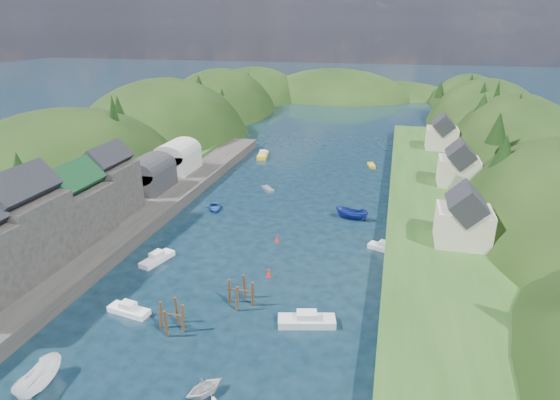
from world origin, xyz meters
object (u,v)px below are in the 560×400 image
(piling_cluster_near, at_px, (172,319))
(piling_cluster_far, at_px, (241,294))
(channel_buoy_near, at_px, (269,273))
(channel_buoy_far, at_px, (277,239))

(piling_cluster_near, relative_size, piling_cluster_far, 1.03)
(channel_buoy_near, height_order, channel_buoy_far, same)
(piling_cluster_near, distance_m, channel_buoy_far, 24.06)
(piling_cluster_near, xyz_separation_m, channel_buoy_near, (7.07, 13.18, -0.84))
(channel_buoy_near, relative_size, channel_buoy_far, 1.00)
(piling_cluster_far, relative_size, channel_buoy_far, 3.33)
(channel_buoy_far, bearing_deg, piling_cluster_near, -103.44)
(piling_cluster_far, distance_m, channel_buoy_near, 7.02)
(piling_cluster_far, distance_m, channel_buoy_far, 17.04)
(piling_cluster_near, bearing_deg, channel_buoy_far, 76.56)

